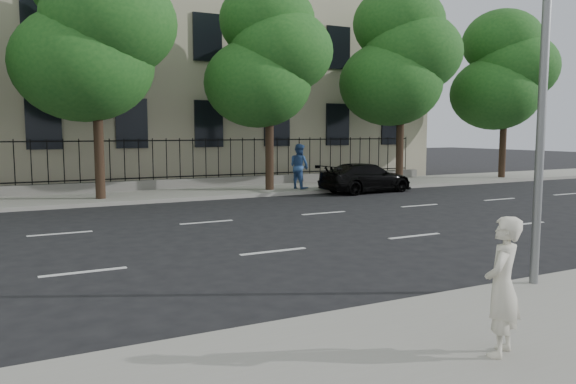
{
  "coord_description": "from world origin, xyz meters",
  "views": [
    {
      "loc": [
        -5.33,
        -8.53,
        2.68
      ],
      "look_at": [
        0.63,
        3.0,
        1.25
      ],
      "focal_mm": 35.0,
      "sensor_mm": 36.0,
      "label": 1
    }
  ],
  "objects": [
    {
      "name": "ground",
      "position": [
        0.0,
        0.0,
        0.0
      ],
      "size": [
        120.0,
        120.0,
        0.0
      ],
      "primitive_type": "plane",
      "color": "black",
      "rests_on": "ground"
    },
    {
      "name": "near_sidewalk",
      "position": [
        0.0,
        -4.0,
        0.07
      ],
      "size": [
        60.0,
        4.0,
        0.15
      ],
      "primitive_type": "cube",
      "color": "gray",
      "rests_on": "ground"
    },
    {
      "name": "far_sidewalk",
      "position": [
        0.0,
        14.0,
        0.07
      ],
      "size": [
        60.0,
        4.0,
        0.15
      ],
      "primitive_type": "cube",
      "color": "gray",
      "rests_on": "ground"
    },
    {
      "name": "lane_markings",
      "position": [
        0.0,
        4.75,
        0.01
      ],
      "size": [
        49.6,
        4.62,
        0.01
      ],
      "primitive_type": null,
      "color": "silver",
      "rests_on": "ground"
    },
    {
      "name": "masonry_building",
      "position": [
        0.0,
        22.95,
        9.02
      ],
      "size": [
        34.6,
        12.11,
        18.5
      ],
      "color": "#B3AB8E",
      "rests_on": "ground"
    },
    {
      "name": "iron_fence",
      "position": [
        0.0,
        15.7,
        0.65
      ],
      "size": [
        30.0,
        0.5,
        2.2
      ],
      "color": "slate",
      "rests_on": "far_sidewalk"
    },
    {
      "name": "tree_c",
      "position": [
        -1.96,
        13.36,
        6.41
      ],
      "size": [
        5.89,
        5.5,
        9.8
      ],
      "color": "#382619",
      "rests_on": "far_sidewalk"
    },
    {
      "name": "tree_d",
      "position": [
        5.04,
        13.36,
        5.84
      ],
      "size": [
        5.34,
        4.94,
        8.84
      ],
      "color": "#382619",
      "rests_on": "far_sidewalk"
    },
    {
      "name": "tree_e",
      "position": [
        12.04,
        13.36,
        6.2
      ],
      "size": [
        5.71,
        5.31,
        9.46
      ],
      "color": "#382619",
      "rests_on": "far_sidewalk"
    },
    {
      "name": "tree_f",
      "position": [
        19.04,
        13.36,
        5.88
      ],
      "size": [
        5.52,
        5.12,
        9.01
      ],
      "color": "#382619",
      "rests_on": "far_sidewalk"
    },
    {
      "name": "black_sedan",
      "position": [
        8.82,
        11.5,
        0.64
      ],
      "size": [
        4.54,
        2.19,
        1.28
      ],
      "primitive_type": "imported",
      "rotation": [
        0.0,
        0.0,
        1.66
      ],
      "color": "black",
      "rests_on": "ground"
    },
    {
      "name": "woman_near",
      "position": [
        -0.38,
        -4.19,
        0.94
      ],
      "size": [
        0.69,
        0.6,
        1.59
      ],
      "primitive_type": "imported",
      "rotation": [
        0.0,
        0.0,
        3.62
      ],
      "color": "beige",
      "rests_on": "near_sidewalk"
    },
    {
      "name": "pedestrian_far",
      "position": [
        6.31,
        12.93,
        1.13
      ],
      "size": [
        0.99,
        1.13,
        1.96
      ],
      "primitive_type": "imported",
      "rotation": [
        0.0,
        0.0,
        1.88
      ],
      "color": "navy",
      "rests_on": "far_sidewalk"
    }
  ]
}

